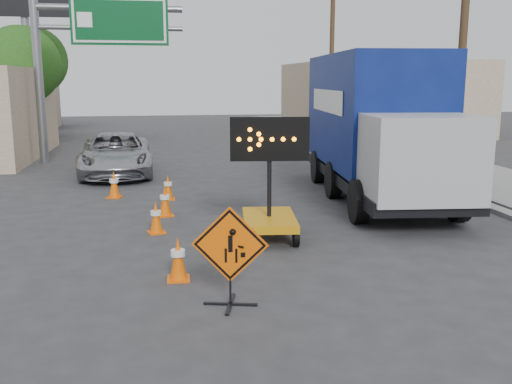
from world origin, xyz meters
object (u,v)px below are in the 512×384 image
object	(u,v)px
construction_sign	(230,254)
box_truck	(376,134)
pickup_truck	(116,154)
arrow_board	(269,212)

from	to	relation	value
construction_sign	box_truck	world-z (taller)	box_truck
construction_sign	box_truck	xyz separation A→B (m)	(5.33, 7.55, 1.07)
pickup_truck	box_truck	distance (m)	9.80
arrow_board	box_truck	xyz separation A→B (m)	(3.98, 3.87, 1.31)
box_truck	arrow_board	bearing A→B (deg)	-129.93
arrow_board	pickup_truck	world-z (taller)	arrow_board
box_truck	pickup_truck	bearing A→B (deg)	150.26
construction_sign	pickup_truck	size ratio (longest dim) A/B	0.29
construction_sign	box_truck	size ratio (longest dim) A/B	0.17
pickup_truck	construction_sign	bearing A→B (deg)	-81.47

